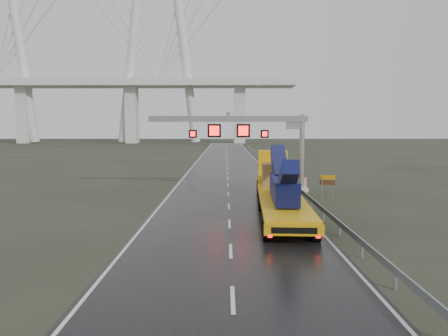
{
  "coord_description": "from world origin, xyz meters",
  "views": [
    {
      "loc": [
        -0.26,
        -22.81,
        6.07
      ],
      "look_at": [
        -0.36,
        7.46,
        3.2
      ],
      "focal_mm": 35.0,
      "sensor_mm": 36.0,
      "label": 1
    }
  ],
  "objects_px": {
    "striped_barrier": "(302,184)",
    "sign_gantry": "(251,132)",
    "heavy_haul_truck": "(278,182)",
    "exit_sign_pair": "(327,182)"
  },
  "relations": [
    {
      "from": "heavy_haul_truck",
      "to": "striped_barrier",
      "type": "relative_size",
      "value": 16.6
    },
    {
      "from": "sign_gantry",
      "to": "heavy_haul_truck",
      "type": "distance_m",
      "value": 8.71
    },
    {
      "from": "exit_sign_pair",
      "to": "sign_gantry",
      "type": "bearing_deg",
      "value": 157.45
    },
    {
      "from": "heavy_haul_truck",
      "to": "exit_sign_pair",
      "type": "height_order",
      "value": "heavy_haul_truck"
    },
    {
      "from": "striped_barrier",
      "to": "sign_gantry",
      "type": "bearing_deg",
      "value": -178.38
    },
    {
      "from": "sign_gantry",
      "to": "heavy_haul_truck",
      "type": "bearing_deg",
      "value": -77.85
    },
    {
      "from": "sign_gantry",
      "to": "striped_barrier",
      "type": "distance_m",
      "value": 7.13
    },
    {
      "from": "heavy_haul_truck",
      "to": "exit_sign_pair",
      "type": "bearing_deg",
      "value": 34.87
    },
    {
      "from": "heavy_haul_truck",
      "to": "striped_barrier",
      "type": "height_order",
      "value": "heavy_haul_truck"
    },
    {
      "from": "heavy_haul_truck",
      "to": "striped_barrier",
      "type": "distance_m",
      "value": 9.09
    }
  ]
}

